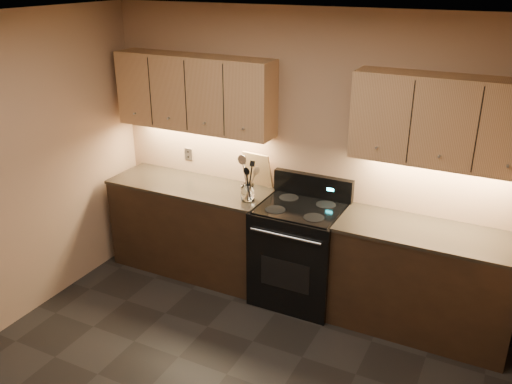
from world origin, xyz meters
TOP-DOWN VIEW (x-y plane):
  - ceiling at (0.00, 0.00)m, footprint 4.00×4.00m
  - wall_back at (0.00, 2.00)m, footprint 4.00×0.04m
  - counter_left at (-1.10, 1.70)m, footprint 1.62×0.62m
  - counter_right at (1.18, 1.70)m, footprint 1.46×0.62m
  - stove at (0.08, 1.68)m, footprint 0.76×0.68m
  - upper_cab_left at (-1.10, 1.85)m, footprint 1.60×0.30m
  - upper_cab_right at (1.18, 1.85)m, footprint 1.44×0.30m
  - outlet_plate at (-1.30, 1.99)m, footprint 0.08×0.01m
  - utensil_crock at (-0.42, 1.61)m, footprint 0.14×0.14m
  - cutting_board at (-0.48, 1.95)m, footprint 0.29×0.14m
  - wooden_spoon at (-0.44, 1.61)m, footprint 0.15×0.14m
  - black_spoon at (-0.42, 1.63)m, footprint 0.10×0.17m
  - black_turner at (-0.41, 1.60)m, footprint 0.10×0.19m
  - steel_spatula at (-0.39, 1.61)m, footprint 0.20×0.14m
  - steel_skimmer at (-0.40, 1.60)m, footprint 0.19×0.13m

SIDE VIEW (x-z plane):
  - counter_left at x=-1.10m, z-range 0.00..0.93m
  - counter_right at x=1.18m, z-range 0.00..0.93m
  - stove at x=0.08m, z-range -0.09..1.05m
  - utensil_crock at x=-0.42m, z-range 0.92..1.08m
  - wooden_spoon at x=-0.44m, z-range 0.94..1.25m
  - cutting_board at x=-0.48m, z-range 0.93..1.28m
  - black_spoon at x=-0.42m, z-range 0.94..1.29m
  - outlet_plate at x=-1.30m, z-range 1.06..1.18m
  - black_turner at x=-0.41m, z-range 0.94..1.31m
  - steel_spatula at x=-0.39m, z-range 0.94..1.34m
  - steel_skimmer at x=-0.40m, z-range 0.94..1.34m
  - wall_back at x=0.00m, z-range 0.00..2.60m
  - upper_cab_left at x=-1.10m, z-range 1.45..2.15m
  - upper_cab_right at x=1.18m, z-range 1.45..2.15m
  - ceiling at x=0.00m, z-range 2.60..2.60m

